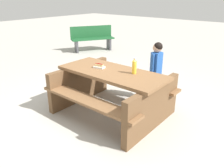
{
  "coord_description": "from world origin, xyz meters",
  "views": [
    {
      "loc": [
        -2.22,
        2.65,
        1.91
      ],
      "look_at": [
        0.0,
        0.0,
        0.52
      ],
      "focal_mm": 36.36,
      "sensor_mm": 36.0,
      "label": 1
    }
  ],
  "objects_px": {
    "picnic_table": "(112,88)",
    "hotdog_tray": "(99,66)",
    "park_bench_mid": "(92,38)",
    "soda_bottle": "(134,66)",
    "child_in_coat": "(156,64)"
  },
  "relations": [
    {
      "from": "hotdog_tray",
      "to": "child_in_coat",
      "type": "relative_size",
      "value": 0.18
    },
    {
      "from": "picnic_table",
      "to": "soda_bottle",
      "type": "relative_size",
      "value": 7.07
    },
    {
      "from": "picnic_table",
      "to": "hotdog_tray",
      "type": "distance_m",
      "value": 0.43
    },
    {
      "from": "hotdog_tray",
      "to": "park_bench_mid",
      "type": "height_order",
      "value": "park_bench_mid"
    },
    {
      "from": "hotdog_tray",
      "to": "picnic_table",
      "type": "bearing_deg",
      "value": -177.17
    },
    {
      "from": "soda_bottle",
      "to": "hotdog_tray",
      "type": "relative_size",
      "value": 1.28
    },
    {
      "from": "picnic_table",
      "to": "hotdog_tray",
      "type": "xyz_separation_m",
      "value": [
        0.27,
        0.01,
        0.34
      ]
    },
    {
      "from": "soda_bottle",
      "to": "child_in_coat",
      "type": "xyz_separation_m",
      "value": [
        0.06,
        -0.8,
        -0.16
      ]
    },
    {
      "from": "picnic_table",
      "to": "park_bench_mid",
      "type": "xyz_separation_m",
      "value": [
        3.48,
        -3.07,
        0.0
      ]
    },
    {
      "from": "picnic_table",
      "to": "park_bench_mid",
      "type": "bearing_deg",
      "value": -41.41
    },
    {
      "from": "hotdog_tray",
      "to": "child_in_coat",
      "type": "bearing_deg",
      "value": -120.24
    },
    {
      "from": "picnic_table",
      "to": "soda_bottle",
      "type": "distance_m",
      "value": 0.56
    },
    {
      "from": "hotdog_tray",
      "to": "park_bench_mid",
      "type": "distance_m",
      "value": 4.47
    },
    {
      "from": "soda_bottle",
      "to": "hotdog_tray",
      "type": "xyz_separation_m",
      "value": [
        0.61,
        0.14,
        -0.09
      ]
    },
    {
      "from": "child_in_coat",
      "to": "park_bench_mid",
      "type": "xyz_separation_m",
      "value": [
        3.77,
        -2.14,
        -0.26
      ]
    }
  ]
}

